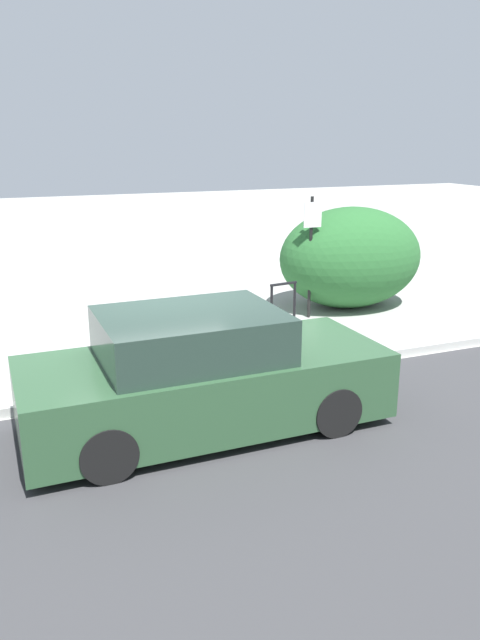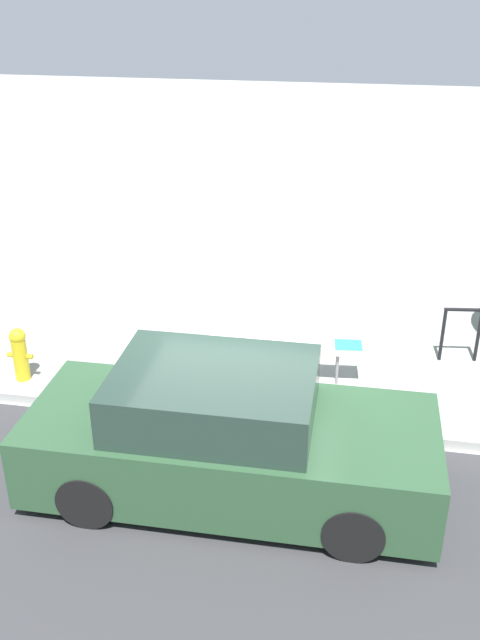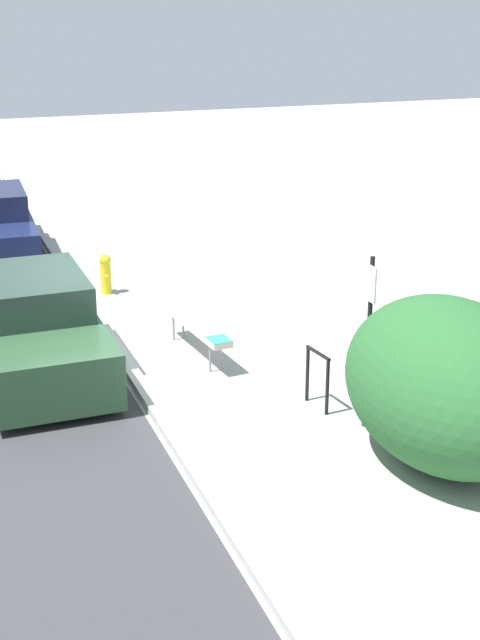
{
  "view_description": "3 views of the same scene",
  "coord_description": "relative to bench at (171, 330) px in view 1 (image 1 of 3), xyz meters",
  "views": [
    {
      "loc": [
        -2.03,
        -7.73,
        3.36
      ],
      "look_at": [
        0.99,
        -0.28,
        0.98
      ],
      "focal_mm": 35.0,
      "sensor_mm": 36.0,
      "label": 1
    },
    {
      "loc": [
        1.37,
        -7.25,
        5.05
      ],
      "look_at": [
        -0.2,
        1.22,
        0.81
      ],
      "focal_mm": 40.0,
      "sensor_mm": 36.0,
      "label": 2
    },
    {
      "loc": [
        12.81,
        -2.7,
        5.29
      ],
      "look_at": [
        1.48,
        1.5,
        0.89
      ],
      "focal_mm": 50.0,
      "sensor_mm": 36.0,
      "label": 3
    }
  ],
  "objects": [
    {
      "name": "bike_rack",
      "position": [
        2.39,
        0.96,
        0.01
      ],
      "size": [
        0.55,
        0.12,
        0.83
      ],
      "rotation": [
        0.0,
        0.0,
        0.13
      ],
      "color": "black",
      "rests_on": "ground_plane"
    },
    {
      "name": "shrub_hedge",
      "position": [
        4.26,
        1.74,
        0.52
      ],
      "size": [
        2.99,
        2.2,
        2.02
      ],
      "color": "#28602D",
      "rests_on": "ground_plane"
    },
    {
      "name": "sign_post",
      "position": [
        3.11,
        1.3,
        0.89
      ],
      "size": [
        0.36,
        0.08,
        2.3
      ],
      "color": "black",
      "rests_on": "ground_plane"
    },
    {
      "name": "ground_plane",
      "position": [
        -0.43,
        -1.16,
        -0.5
      ],
      "size": [
        60.0,
        60.0,
        0.0
      ],
      "primitive_type": "plane",
      "color": "#9E9E99"
    },
    {
      "name": "parked_car_near",
      "position": [
        -0.31,
        -2.41,
        0.16
      ],
      "size": [
        4.27,
        1.77,
        1.45
      ],
      "rotation": [
        0.0,
        0.0,
        0.01
      ],
      "color": "black",
      "rests_on": "ground_plane"
    },
    {
      "name": "bench",
      "position": [
        0.0,
        0.0,
        0.0
      ],
      "size": [
        2.09,
        0.51,
        0.56
      ],
      "rotation": [
        0.0,
        0.0,
        0.1
      ],
      "color": "gray",
      "rests_on": "ground_plane"
    },
    {
      "name": "curb",
      "position": [
        -0.43,
        -1.16,
        -0.43
      ],
      "size": [
        60.0,
        0.2,
        0.13
      ],
      "color": "#B7B7B2",
      "rests_on": "ground_plane"
    }
  ]
}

